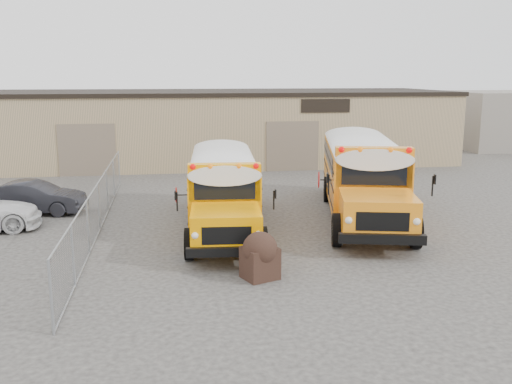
{
  "coord_description": "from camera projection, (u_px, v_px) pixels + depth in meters",
  "views": [
    {
      "loc": [
        -3.26,
        -18.48,
        5.79
      ],
      "look_at": [
        -0.26,
        1.43,
        1.6
      ],
      "focal_mm": 40.0,
      "sensor_mm": 36.0,
      "label": 1
    }
  ],
  "objects": [
    {
      "name": "ground",
      "position": [
        270.0,
        246.0,
        19.55
      ],
      "size": [
        120.0,
        120.0,
        0.0
      ],
      "primitive_type": "plane",
      "color": "#33302F",
      "rests_on": "ground"
    },
    {
      "name": "warehouse",
      "position": [
        219.0,
        125.0,
        38.42
      ],
      "size": [
        30.2,
        10.2,
        4.67
      ],
      "color": "tan",
      "rests_on": "ground"
    },
    {
      "name": "chainlink_fence",
      "position": [
        99.0,
        206.0,
        21.39
      ],
      "size": [
        0.07,
        18.07,
        1.81
      ],
      "color": "gray",
      "rests_on": "ground"
    },
    {
      "name": "distant_building_right",
      "position": [
        512.0,
        119.0,
        45.83
      ],
      "size": [
        10.0,
        8.0,
        4.4
      ],
      "primitive_type": "cube",
      "color": "gray",
      "rests_on": "ground"
    },
    {
      "name": "school_bus_left",
      "position": [
        221.0,
        159.0,
        27.8
      ],
      "size": [
        3.41,
        10.13,
        2.92
      ],
      "color": "#FF9C00",
      "rests_on": "ground"
    },
    {
      "name": "school_bus_right",
      "position": [
        349.0,
        148.0,
        30.23
      ],
      "size": [
        5.18,
        11.59,
        3.3
      ],
      "color": "orange",
      "rests_on": "ground"
    },
    {
      "name": "tarp_bundle",
      "position": [
        260.0,
        255.0,
        16.3
      ],
      "size": [
        1.17,
        1.12,
        1.39
      ],
      "color": "black",
      "rests_on": "ground"
    },
    {
      "name": "car_dark",
      "position": [
        34.0,
        198.0,
        23.9
      ],
      "size": [
        4.37,
        2.06,
        1.38
      ],
      "primitive_type": "imported",
      "rotation": [
        0.0,
        0.0,
        1.42
      ],
      "color": "black",
      "rests_on": "ground"
    }
  ]
}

